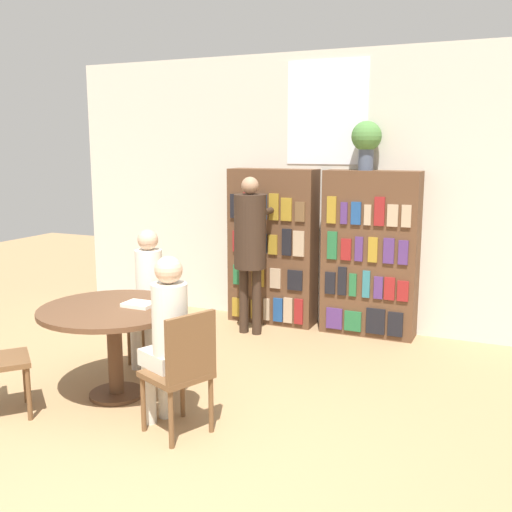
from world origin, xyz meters
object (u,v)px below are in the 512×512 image
Objects in this scene: chair_far_side at (183,367)px; librarian_standing at (250,238)px; bookshelf_right at (370,254)px; flower_vase at (366,140)px; chair_left_side at (155,306)px; bookshelf_left at (273,247)px; seated_reader_right at (167,331)px; reading_table at (114,323)px; seated_reader_left at (148,290)px.

chair_far_side is 0.53× the size of librarian_standing.
bookshelf_right is 1.04× the size of librarian_standing.
flower_vase reaches higher than chair_left_side.
bookshelf_left reaches higher than chair_far_side.
chair_left_side is (-1.67, -1.55, -0.37)m from bookshelf_right.
librarian_standing is (-1.08, -0.51, -1.02)m from flower_vase.
bookshelf_left reaches higher than seated_reader_right.
reading_table is (-1.47, -2.45, -0.26)m from bookshelf_right.
bookshelf_right is 1.28m from librarian_standing.
seated_reader_left is (-1.55, -1.73, -1.35)m from flower_vase.
reading_table is 0.75m from seated_reader_left.
flower_vase is 2.69m from seated_reader_left.
librarian_standing is at bearing -128.92° from chair_left_side.
chair_far_side is (1.05, -1.26, 0.00)m from chair_left_side.
flower_vase reaches higher than librarian_standing.
librarian_standing reaches higher than seated_reader_left.
librarian_standing reaches higher than reading_table.
seated_reader_left is 0.75× the size of librarian_standing.
chair_far_side is 0.71× the size of seated_reader_right.
flower_vase is (-0.08, 0.00, 1.19)m from bookshelf_right.
seated_reader_left is at bearing 66.21° from chair_far_side.
bookshelf_right is at bearing -3.30° from flower_vase.
bookshelf_left is at bearing 81.74° from reading_table.
reading_table is 1.30× the size of chair_far_side.
bookshelf_right is at bearing 10.71° from chair_far_side.
seated_reader_left is (-0.52, -1.73, -0.16)m from bookshelf_left.
flower_vase reaches higher than chair_far_side.
bookshelf_left reaches higher than seated_reader_left.
seated_reader_right is at bearing 90.00° from chair_far_side.
chair_far_side is at bearing -76.80° from librarian_standing.
bookshelf_right is 2.38m from seated_reader_left.
bookshelf_left is 1.00× the size of bookshelf_right.
bookshelf_left is at bearing -119.62° from seated_reader_left.
seated_reader_right is at bearing -83.21° from bookshelf_left.
chair_left_side is at bearing -116.07° from librarian_standing.
seated_reader_right is (0.68, -0.29, 0.10)m from reading_table.
bookshelf_right is at bearing 7.12° from seated_reader_right.
bookshelf_right reaches higher than chair_left_side.
chair_far_side is 0.28m from seated_reader_right.
flower_vase reaches higher than bookshelf_left.
seated_reader_left is (-1.63, -1.73, -0.16)m from bookshelf_right.
bookshelf_right reaches higher than librarian_standing.
bookshelf_right is 1.19m from flower_vase.
chair_left_side is (-0.21, 0.90, -0.11)m from reading_table.
bookshelf_left is 1.39× the size of seated_reader_right.
seated_reader_left is at bearing -111.05° from librarian_standing.
seated_reader_left reaches higher than chair_left_side.
flower_vase is at bearing 176.70° from bookshelf_right.
bookshelf_right is 2.90m from chair_far_side.
seated_reader_left is 1.35m from librarian_standing.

